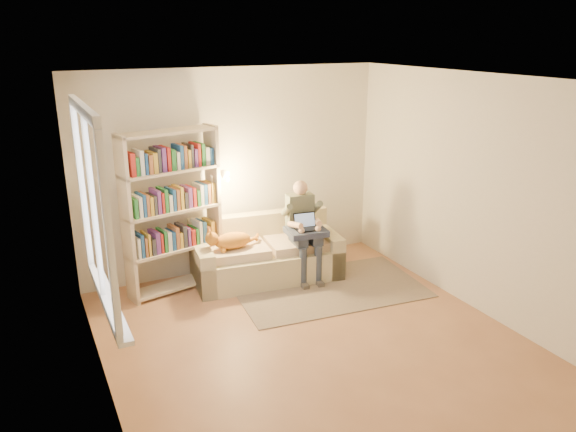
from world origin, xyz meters
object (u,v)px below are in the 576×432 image
cat (233,240)px  laptop (300,225)px  bookshelf (172,204)px  person (303,224)px  sofa (266,256)px

cat → laptop: 0.84m
bookshelf → laptop: bearing=-28.9°
person → laptop: person is taller
sofa → person: bearing=-17.6°
person → cat: (-0.89, 0.13, -0.11)m
laptop → bookshelf: (-1.46, 0.44, 0.35)m
person → cat: bearing=178.4°
sofa → person: size_ratio=1.53×
cat → bookshelf: bearing=168.1°
cat → sofa: bearing=14.7°
laptop → bookshelf: 1.56m
laptop → bookshelf: bearing=170.1°
sofa → laptop: laptop is taller
person → bookshelf: 1.63m
laptop → person: bearing=50.5°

